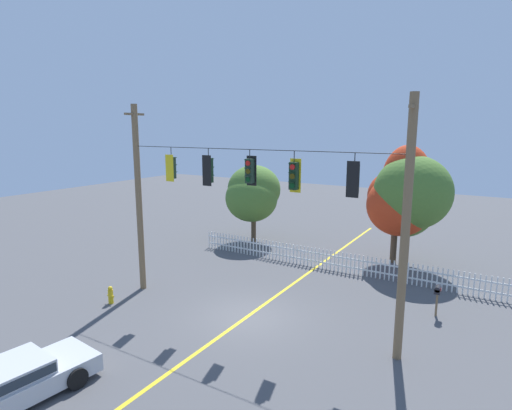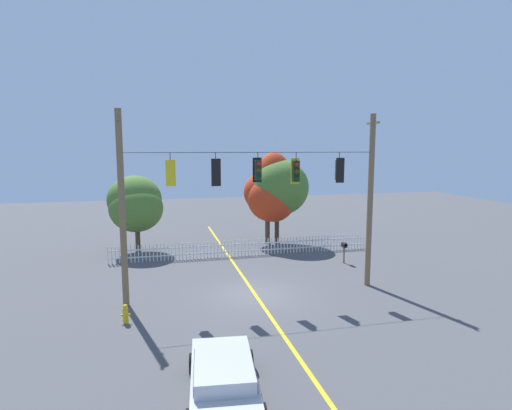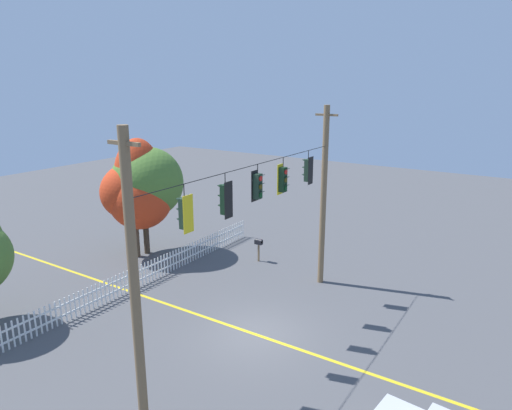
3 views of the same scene
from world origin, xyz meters
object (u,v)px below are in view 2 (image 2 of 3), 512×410
(traffic_signal_eastbound_side, at_px, (296,171))
(parked_car, at_px, (224,378))
(traffic_signal_northbound_primary, at_px, (216,172))
(traffic_signal_westbound_side, at_px, (258,170))
(roadside_mailbox, at_px, (344,246))
(traffic_signal_northbound_secondary, at_px, (171,173))
(autumn_maple_mid, at_px, (271,192))
(autumn_maple_near_fence, at_px, (135,204))
(fire_hydrant, at_px, (125,314))
(traffic_signal_southbound_primary, at_px, (339,170))
(autumn_oak_far_east, at_px, (278,190))

(traffic_signal_eastbound_side, distance_m, parked_car, 10.79)
(traffic_signal_northbound_primary, xyz_separation_m, parked_car, (-0.99, -8.00, -5.34))
(traffic_signal_westbound_side, height_order, roadside_mailbox, traffic_signal_westbound_side)
(traffic_signal_northbound_secondary, relative_size, autumn_maple_mid, 0.22)
(autumn_maple_near_fence, xyz_separation_m, autumn_maple_mid, (9.59, 0.29, 0.56))
(parked_car, height_order, roadside_mailbox, roadside_mailbox)
(traffic_signal_westbound_side, bearing_deg, traffic_signal_northbound_secondary, -179.73)
(fire_hydrant, bearing_deg, autumn_maple_mid, 52.18)
(traffic_signal_southbound_primary, height_order, parked_car, traffic_signal_southbound_primary)
(autumn_maple_near_fence, bearing_deg, traffic_signal_westbound_side, -58.89)
(traffic_signal_westbound_side, relative_size, autumn_maple_mid, 0.21)
(traffic_signal_eastbound_side, relative_size, fire_hydrant, 1.91)
(autumn_maple_near_fence, distance_m, parked_car, 18.48)
(traffic_signal_westbound_side, distance_m, traffic_signal_eastbound_side, 1.88)
(traffic_signal_northbound_secondary, height_order, traffic_signal_eastbound_side, same)
(traffic_signal_southbound_primary, xyz_separation_m, autumn_oak_far_east, (-0.08, 10.19, -1.93))
(traffic_signal_southbound_primary, bearing_deg, autumn_oak_far_east, 90.45)
(autumn_maple_near_fence, relative_size, autumn_oak_far_east, 0.84)
(autumn_maple_mid, bearing_deg, autumn_maple_near_fence, -178.26)
(autumn_maple_mid, bearing_deg, traffic_signal_eastbound_side, -99.23)
(autumn_maple_near_fence, height_order, autumn_oak_far_east, autumn_oak_far_east)
(traffic_signal_northbound_primary, relative_size, autumn_maple_near_fence, 0.29)
(traffic_signal_northbound_primary, height_order, traffic_signal_eastbound_side, same)
(autumn_maple_mid, bearing_deg, autumn_oak_far_east, -14.14)
(traffic_signal_northbound_primary, height_order, traffic_signal_westbound_side, same)
(autumn_maple_mid, bearing_deg, fire_hydrant, -127.82)
(traffic_signal_northbound_secondary, xyz_separation_m, autumn_oak_far_east, (8.02, 10.19, -1.92))
(traffic_signal_northbound_primary, distance_m, traffic_signal_westbound_side, 1.98)
(parked_car, height_order, fire_hydrant, parked_car)
(traffic_signal_westbound_side, bearing_deg, traffic_signal_eastbound_side, 0.02)
(traffic_signal_westbound_side, height_order, autumn_maple_near_fence, traffic_signal_westbound_side)
(traffic_signal_southbound_primary, xyz_separation_m, roadside_mailbox, (2.39, 4.10, -4.91))
(autumn_maple_mid, relative_size, roadside_mailbox, 5.15)
(autumn_oak_far_east, bearing_deg, traffic_signal_eastbound_side, -101.88)
(traffic_signal_southbound_primary, height_order, fire_hydrant, traffic_signal_southbound_primary)
(traffic_signal_southbound_primary, bearing_deg, fire_hydrant, -168.78)
(traffic_signal_southbound_primary, height_order, roadside_mailbox, traffic_signal_southbound_primary)
(traffic_signal_southbound_primary, bearing_deg, autumn_maple_mid, 93.05)
(traffic_signal_northbound_primary, bearing_deg, traffic_signal_westbound_side, 0.56)
(traffic_signal_eastbound_side, bearing_deg, autumn_oak_far_east, 78.12)
(traffic_signal_northbound_secondary, distance_m, fire_hydrant, 6.25)
(traffic_signal_northbound_primary, relative_size, traffic_signal_southbound_primary, 1.03)
(traffic_signal_eastbound_side, bearing_deg, autumn_maple_near_fence, 128.35)
(autumn_oak_far_east, distance_m, fire_hydrant, 16.21)
(traffic_signal_northbound_primary, xyz_separation_m, traffic_signal_eastbound_side, (3.86, 0.02, -0.00))
(parked_car, bearing_deg, autumn_oak_far_east, 68.98)
(traffic_signal_westbound_side, distance_m, autumn_maple_near_fence, 11.99)
(traffic_signal_westbound_side, bearing_deg, autumn_maple_mid, 70.98)
(traffic_signal_northbound_secondary, relative_size, traffic_signal_eastbound_side, 0.97)
(traffic_signal_northbound_secondary, xyz_separation_m, traffic_signal_southbound_primary, (8.10, -0.00, 0.02))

